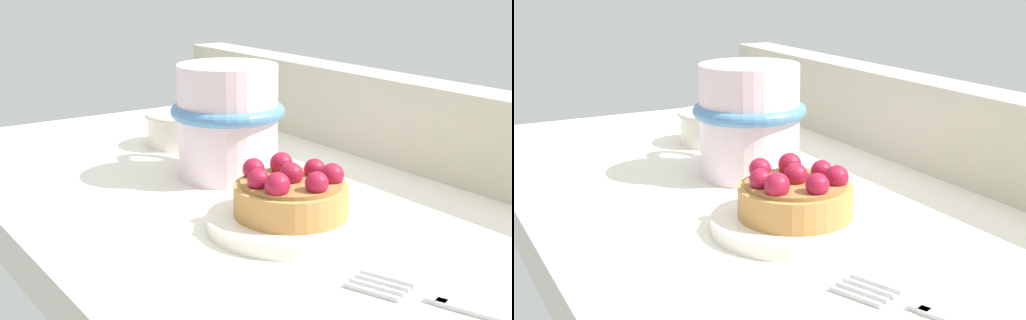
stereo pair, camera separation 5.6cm
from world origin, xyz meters
TOP-DOWN VIEW (x-y plane):
  - ground_plane at (0.00, 0.00)cm, footprint 81.02×38.77cm
  - window_rail_back at (0.00, 17.20)cm, footprint 79.40×4.37cm
  - dessert_plate at (4.45, -2.34)cm, footprint 12.14×12.14cm
  - raspberry_tart at (4.46, -2.35)cm, footprint 8.23×8.23cm
  - coffee_mug at (-9.39, 0.98)cm, footprint 13.79×10.09cm
  - sugar_bowl at (-21.44, 2.92)cm, footprint 7.50×7.50cm

SIDE VIEW (x-z plane):
  - ground_plane at x=0.00cm, z-range -3.53..0.00cm
  - dessert_plate at x=4.45cm, z-range -0.03..1.01cm
  - sugar_bowl at x=-21.44cm, z-range 0.13..3.63cm
  - raspberry_tart at x=4.46cm, z-range 0.63..4.57cm
  - window_rail_back at x=0.00cm, z-range 0.00..8.10cm
  - coffee_mug at x=-9.39cm, z-range 0.12..10.17cm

